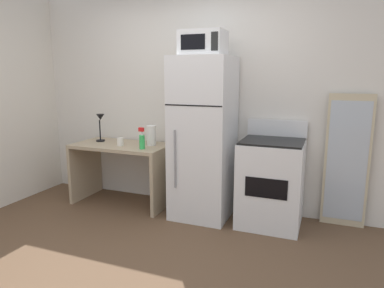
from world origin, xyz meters
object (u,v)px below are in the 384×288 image
(paper_towel_roll, at_px, (151,135))
(microwave, at_px, (203,43))
(oven_range, at_px, (271,182))
(desk, at_px, (122,162))
(refrigerator, at_px, (203,139))
(spray_bottle, at_px, (142,140))
(coffee_mug, at_px, (120,142))
(desk_lamp, at_px, (100,123))
(leaning_mirror, at_px, (347,162))

(paper_towel_roll, xyz_separation_m, microwave, (0.69, -0.10, 1.04))
(oven_range, bearing_deg, desk, -179.48)
(refrigerator, bearing_deg, paper_towel_roll, 173.65)
(desk, xyz_separation_m, refrigerator, (1.07, -0.00, 0.36))
(spray_bottle, height_order, coffee_mug, spray_bottle)
(spray_bottle, xyz_separation_m, paper_towel_roll, (-0.00, 0.23, 0.02))
(paper_towel_roll, relative_size, oven_range, 0.22)
(spray_bottle, height_order, paper_towel_roll, spray_bottle)
(desk_lamp, height_order, leaning_mirror, leaning_mirror)
(desk, height_order, paper_towel_roll, paper_towel_roll)
(microwave, height_order, leaning_mirror, microwave)
(spray_bottle, bearing_deg, desk_lamp, 164.17)
(paper_towel_roll, xyz_separation_m, coffee_mug, (-0.34, -0.16, -0.07))
(paper_towel_roll, bearing_deg, leaning_mirror, 5.21)
(refrigerator, bearing_deg, coffee_mug, -175.16)
(coffee_mug, relative_size, refrigerator, 0.05)
(coffee_mug, bearing_deg, refrigerator, 4.84)
(refrigerator, height_order, oven_range, refrigerator)
(desk, relative_size, microwave, 2.56)
(desk_lamp, bearing_deg, microwave, -2.72)
(microwave, bearing_deg, coffee_mug, -176.33)
(desk, xyz_separation_m, desk_lamp, (-0.33, 0.04, 0.47))
(desk, relative_size, paper_towel_roll, 4.90)
(paper_towel_roll, bearing_deg, microwave, -8.08)
(refrigerator, bearing_deg, microwave, -89.68)
(microwave, bearing_deg, desk_lamp, 177.28)
(microwave, xyz_separation_m, leaning_mirror, (1.49, 0.30, -1.21))
(desk_lamp, bearing_deg, oven_range, -0.67)
(coffee_mug, distance_m, leaning_mirror, 2.54)
(desk, bearing_deg, oven_range, 0.52)
(spray_bottle, bearing_deg, leaning_mirror, 11.21)
(microwave, bearing_deg, paper_towel_roll, 171.92)
(microwave, xyz_separation_m, oven_range, (0.76, 0.04, -1.44))
(spray_bottle, height_order, leaning_mirror, leaning_mirror)
(desk_lamp, bearing_deg, leaning_mirror, 4.57)
(desk_lamp, relative_size, leaning_mirror, 0.25)
(paper_towel_roll, height_order, oven_range, oven_range)
(paper_towel_roll, bearing_deg, coffee_mug, -153.98)
(desk, xyz_separation_m, microwave, (1.07, -0.02, 1.38))
(coffee_mug, height_order, microwave, microwave)
(spray_bottle, relative_size, refrigerator, 0.14)
(spray_bottle, xyz_separation_m, oven_range, (1.44, 0.18, -0.38))
(leaning_mirror, bearing_deg, spray_bottle, -168.79)
(desk_lamp, height_order, spray_bottle, desk_lamp)
(coffee_mug, xyz_separation_m, microwave, (1.02, 0.07, 1.11))
(desk, relative_size, desk_lamp, 3.33)
(desk_lamp, relative_size, oven_range, 0.32)
(paper_towel_roll, distance_m, microwave, 1.25)
(microwave, relative_size, oven_range, 0.42)
(refrigerator, distance_m, leaning_mirror, 1.52)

